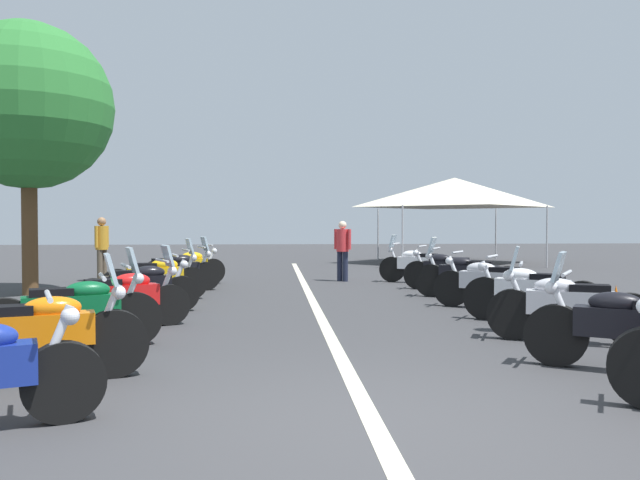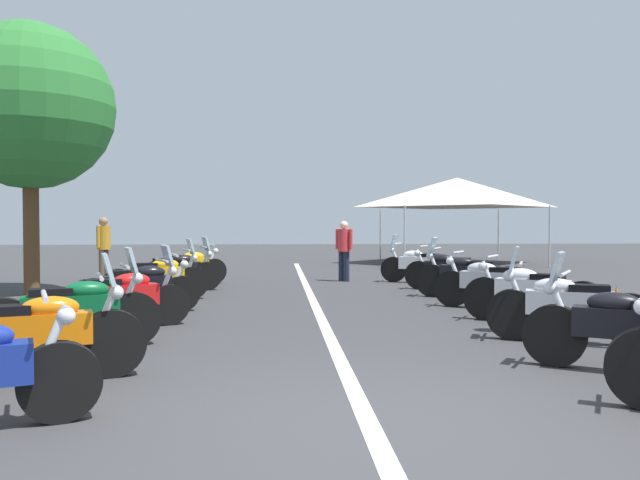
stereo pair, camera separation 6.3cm
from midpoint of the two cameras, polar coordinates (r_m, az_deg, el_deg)
The scene contains 21 objects.
ground_plane at distance 4.94m, azimuth 4.93°, elevation -16.39°, with size 80.00×80.00×0.00m, color #38383A.
lane_centre_stripe at distance 11.00m, azimuth -0.06°, elevation -6.36°, with size 25.21×0.16×0.01m, color beige.
motorcycle_left_row_1 at distance 6.59m, azimuth -24.12°, elevation -7.69°, with size 0.90×2.07×1.22m.
motorcycle_left_row_2 at distance 8.12m, azimuth -21.07°, elevation -5.94°, with size 0.96×2.02×1.22m.
motorcycle_left_row_3 at distance 9.54m, azimuth -17.25°, elevation -4.90°, with size 1.04×1.92×1.19m.
motorcycle_left_row_4 at distance 11.07m, azimuth -15.75°, elevation -4.05°, with size 0.82×2.00×0.99m.
motorcycle_left_row_5 at distance 12.75m, azimuth -14.27°, elevation -3.22°, with size 0.90×1.98×1.21m.
motorcycle_left_row_6 at distance 14.32m, azimuth -12.67°, elevation -2.69°, with size 0.96×1.99×1.21m.
motorcycle_left_row_7 at distance 15.84m, azimuth -11.75°, elevation -2.33°, with size 1.02×1.91×0.99m.
motorcycle_right_row_1 at distance 7.14m, azimuth 26.34°, elevation -7.04°, with size 1.28×1.89×1.22m.
motorcycle_right_row_2 at distance 8.63m, azimuth 21.53°, elevation -5.52°, with size 1.01×1.94×1.22m.
motorcycle_right_row_3 at distance 10.12m, azimuth 18.62°, elevation -4.49°, with size 1.27×1.82×1.02m.
motorcycle_right_row_4 at distance 11.57m, azimuth 15.26°, elevation -3.74°, with size 1.25×1.82×1.01m.
motorcycle_right_row_5 at distance 13.06m, azimuth 13.30°, elevation -3.05°, with size 1.15×2.01×1.23m.
motorcycle_right_row_6 at distance 14.51m, azimuth 11.56°, elevation -2.66°, with size 1.11×1.84×1.00m.
motorcycle_right_row_7 at distance 16.16m, azimuth 9.01°, elevation -2.18°, with size 1.07×1.89×1.21m.
traffic_cone_0 at distance 10.18m, azimuth 25.25°, elevation -5.52°, with size 0.36×0.36×0.61m.
bystander_0 at distance 16.42m, azimuth 2.28°, elevation -0.57°, with size 0.39×0.41×1.56m.
bystander_1 at distance 17.36m, azimuth -18.78°, elevation -0.32°, with size 0.50×0.32×1.66m.
roadside_tree_0 at distance 14.87m, azimuth -24.53°, elevation 10.82°, with size 3.48×3.48×5.70m.
event_tent at distance 24.25m, azimuth 12.29°, elevation 4.20°, with size 5.51×5.51×3.20m.
Camera 2 is at (-4.64, 0.69, 1.52)m, focal length 35.59 mm.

